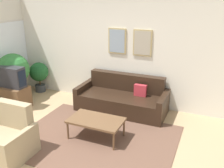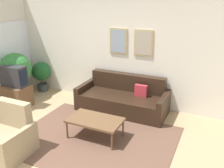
% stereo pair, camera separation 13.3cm
% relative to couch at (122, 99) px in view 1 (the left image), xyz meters
% --- Properties ---
extents(ground_plane, '(16.00, 16.00, 0.00)m').
position_rel_couch_xyz_m(ground_plane, '(-0.50, -1.99, -0.28)').
color(ground_plane, tan).
extents(area_rug, '(2.94, 2.23, 0.01)m').
position_rel_couch_xyz_m(area_rug, '(-0.00, -1.40, -0.27)').
color(area_rug, brown).
rests_on(area_rug, ground_plane).
extents(wall_back, '(8.00, 0.09, 2.70)m').
position_rel_couch_xyz_m(wall_back, '(-0.50, 0.46, 1.07)').
color(wall_back, silver).
rests_on(wall_back, ground_plane).
extents(couch, '(2.07, 0.90, 0.81)m').
position_rel_couch_xyz_m(couch, '(0.00, 0.00, 0.00)').
color(couch, black).
rests_on(couch, ground_plane).
extents(coffee_table, '(1.01, 0.59, 0.39)m').
position_rel_couch_xyz_m(coffee_table, '(-0.02, -1.34, 0.08)').
color(coffee_table, brown).
rests_on(coffee_table, ground_plane).
extents(tv_stand, '(0.65, 0.47, 0.53)m').
position_rel_couch_xyz_m(tv_stand, '(-2.43, -0.88, -0.01)').
color(tv_stand, brown).
rests_on(tv_stand, ground_plane).
extents(tv, '(0.62, 0.28, 0.49)m').
position_rel_couch_xyz_m(tv, '(-2.43, -0.88, 0.50)').
color(tv, '#2D2D33').
rests_on(tv, tv_stand).
extents(armchair, '(0.86, 0.76, 0.88)m').
position_rel_couch_xyz_m(armchair, '(-1.16, -2.42, 0.01)').
color(armchair, tan).
rests_on(armchair, ground_plane).
extents(potted_plant_tall, '(0.78, 0.78, 1.22)m').
position_rel_couch_xyz_m(potted_plant_tall, '(-2.73, -0.52, 0.53)').
color(potted_plant_tall, beige).
rests_on(potted_plant_tall, ground_plane).
extents(potted_plant_by_window, '(0.52, 0.52, 0.83)m').
position_rel_couch_xyz_m(potted_plant_by_window, '(-2.56, 0.21, 0.25)').
color(potted_plant_by_window, '#383D42').
rests_on(potted_plant_by_window, ground_plane).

